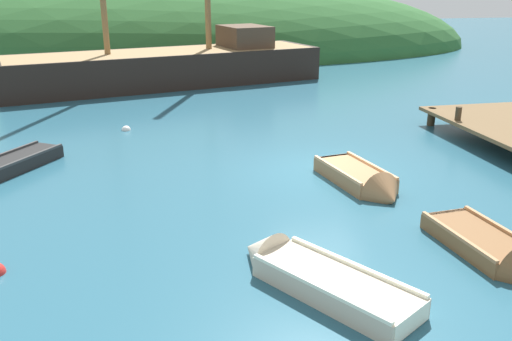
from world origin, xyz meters
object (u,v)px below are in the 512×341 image
at_px(rowboat_outer_right, 310,277).
at_px(buoy_white, 126,130).
at_px(rowboat_near_dock, 364,183).
at_px(sailing_ship, 169,72).
at_px(rowboat_portside, 496,255).
at_px(rowboat_outer_left, 5,169).

xyz_separation_m(rowboat_outer_right, buoy_white, (-3.35, 11.31, -0.13)).
bearing_deg(rowboat_near_dock, sailing_ship, -175.71).
bearing_deg(rowboat_portside, rowboat_near_dock, -171.75).
xyz_separation_m(sailing_ship, rowboat_near_dock, (4.05, -15.99, -0.49)).
xyz_separation_m(rowboat_near_dock, buoy_white, (-6.10, 7.08, -0.13)).
xyz_separation_m(rowboat_outer_right, rowboat_portside, (3.74, 0.11, -0.03)).
height_order(rowboat_outer_left, buoy_white, rowboat_outer_left).
bearing_deg(rowboat_outer_right, sailing_ship, -28.56).
xyz_separation_m(rowboat_outer_left, rowboat_portside, (10.29, -7.17, -0.02)).
xyz_separation_m(sailing_ship, buoy_white, (-2.05, -8.91, -0.62)).
bearing_deg(buoy_white, rowboat_outer_right, -73.49).
bearing_deg(rowboat_outer_right, rowboat_near_dock, -65.21).
height_order(rowboat_near_dock, rowboat_outer_left, rowboat_near_dock).
xyz_separation_m(sailing_ship, rowboat_outer_left, (-5.25, -12.94, -0.50)).
height_order(rowboat_outer_right, rowboat_outer_left, rowboat_outer_right).
bearing_deg(rowboat_portside, buoy_white, -152.95).
distance_m(rowboat_near_dock, rowboat_outer_left, 9.79).
height_order(sailing_ship, rowboat_outer_right, sailing_ship).
xyz_separation_m(sailing_ship, rowboat_portside, (5.04, -20.11, -0.52)).
xyz_separation_m(rowboat_outer_left, buoy_white, (3.21, 4.03, -0.12)).
distance_m(rowboat_outer_left, buoy_white, 5.15).
relative_size(rowboat_near_dock, rowboat_outer_right, 0.88).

